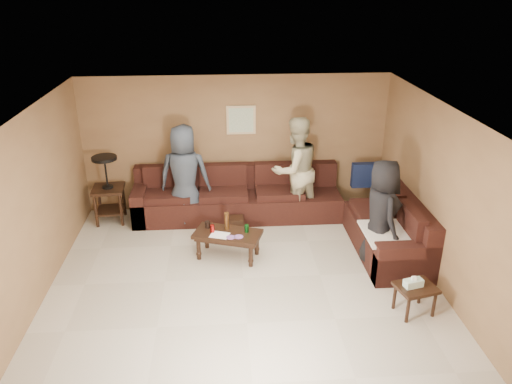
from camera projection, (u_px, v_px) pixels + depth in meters
room at (242, 172)px, 6.63m from camera, size 5.60×5.50×2.50m
sectional_sofa at (286, 211)px, 8.61m from camera, size 4.65×2.90×0.97m
coffee_table at (228, 236)px, 7.72m from camera, size 1.13×0.81×0.71m
end_table_left at (108, 188)px, 8.75m from camera, size 0.57×0.57×1.22m
side_table_right at (415, 289)px, 6.42m from camera, size 0.57×0.51×0.55m
waste_bin at (236, 225)px, 8.52m from camera, size 0.24×0.24×0.29m
wall_art at (241, 120)px, 8.89m from camera, size 0.52×0.04×0.52m
person_left at (185, 176)px, 8.60m from camera, size 0.93×0.66×1.80m
person_middle at (295, 170)px, 8.72m from camera, size 1.14×1.04×1.89m
person_right at (381, 214)px, 7.36m from camera, size 0.62×0.87×1.67m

